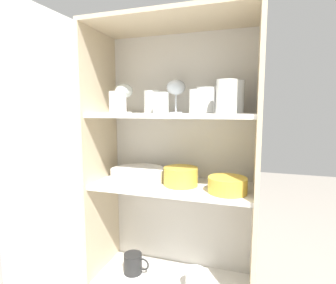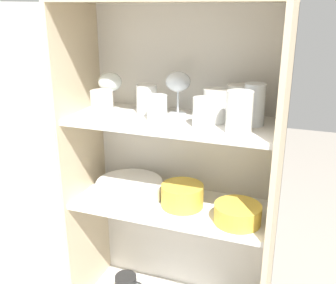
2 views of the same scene
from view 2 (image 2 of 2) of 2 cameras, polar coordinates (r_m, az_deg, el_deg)
The scene contains 19 objects.
cupboard_back_panel at distance 1.66m, azimuth 2.39°, elevation -7.41°, with size 0.77×0.02×1.50m, color silver.
cupboard_side_left at distance 1.67m, azimuth -11.75°, elevation -7.57°, with size 0.02×0.34×1.50m, color #CCB793.
cupboard_side_right at distance 1.46m, azimuth 14.82°, elevation -12.05°, with size 0.02×0.34×1.50m, color #CCB793.
shelf_board_middle at distance 1.51m, azimuth 0.52°, elevation -9.16°, with size 0.73×0.30×0.02m, color white.
shelf_board_upper at distance 1.39m, azimuth 0.57°, elevation 2.97°, with size 0.73×0.30×0.02m, color white.
cupboard_door at distance 1.44m, azimuth -20.15°, elevation -13.18°, with size 0.04×0.38×1.50m.
tumbler_glass_0 at distance 1.35m, azimuth -1.58°, elevation 4.89°, with size 0.07×0.07×0.09m.
tumbler_glass_1 at distance 1.33m, azimuth 12.42°, elevation 5.34°, with size 0.07×0.07×0.14m.
tumbler_glass_2 at distance 1.45m, azimuth -3.14°, elevation 6.25°, with size 0.08×0.08×0.11m.
tumbler_glass_3 at distance 1.39m, azimuth 10.11°, elevation 5.71°, with size 0.08×0.08×0.12m.
tumbler_glass_4 at distance 1.28m, azimuth 5.00°, elevation 4.29°, with size 0.06×0.06×0.10m.
tumbler_glass_5 at distance 1.41m, azimuth -9.55°, elevation 5.43°, with size 0.08×0.08×0.10m.
tumbler_glass_6 at distance 1.35m, azimuth 6.83°, elevation 5.26°, with size 0.08×0.08×0.11m.
tumbler_glass_7 at distance 1.23m, azimuth 10.31°, elevation 4.27°, with size 0.08×0.08×0.13m.
wine_glass_0 at distance 1.42m, azimuth 1.65°, elevation 8.56°, with size 0.09×0.09×0.16m.
wine_glass_1 at distance 1.50m, azimuth -8.40°, elevation 8.38°, with size 0.09×0.09×0.14m.
plate_stack_white at distance 1.55m, azimuth -5.58°, elevation -6.77°, with size 0.26×0.26×0.06m.
mixing_bowl_large at distance 1.47m, azimuth 2.09°, elevation -7.67°, with size 0.16×0.16×0.08m.
serving_bowl_small at distance 1.39m, azimuth 10.07°, elevation -10.10°, with size 0.16×0.16×0.07m.
Camera 2 is at (0.45, -1.11, 1.49)m, focal length 42.00 mm.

